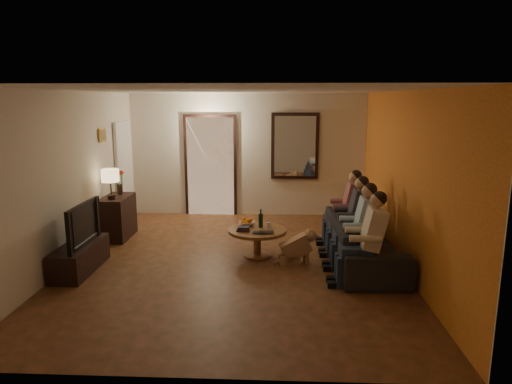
{
  "coord_description": "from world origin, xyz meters",
  "views": [
    {
      "loc": [
        0.62,
        -6.67,
        2.48
      ],
      "look_at": [
        0.3,
        0.3,
        1.05
      ],
      "focal_mm": 32.0,
      "sensor_mm": 36.0,
      "label": 1
    }
  ],
  "objects_px": {
    "dresser": "(117,217)",
    "bowl": "(247,223)",
    "person_c": "(353,220)",
    "laptop": "(263,233)",
    "person_a": "(368,243)",
    "dog": "(296,246)",
    "wine_bottle": "(261,218)",
    "coffee_table": "(257,243)",
    "person_d": "(348,211)",
    "table_lamp": "(111,184)",
    "sofa": "(362,241)",
    "person_b": "(360,230)",
    "tv_stand": "(80,258)",
    "tv": "(77,224)"
  },
  "relations": [
    {
      "from": "tv_stand",
      "to": "sofa",
      "type": "relative_size",
      "value": 0.51
    },
    {
      "from": "laptop",
      "to": "person_a",
      "type": "bearing_deg",
      "value": -33.52
    },
    {
      "from": "dog",
      "to": "wine_bottle",
      "type": "xyz_separation_m",
      "value": [
        -0.55,
        0.41,
        0.32
      ]
    },
    {
      "from": "dresser",
      "to": "laptop",
      "type": "distance_m",
      "value": 2.92
    },
    {
      "from": "person_b",
      "to": "bowl",
      "type": "distance_m",
      "value": 1.86
    },
    {
      "from": "person_c",
      "to": "laptop",
      "type": "xyz_separation_m",
      "value": [
        -1.42,
        -0.37,
        -0.14
      ]
    },
    {
      "from": "laptop",
      "to": "tv_stand",
      "type": "bearing_deg",
      "value": -173.25
    },
    {
      "from": "coffee_table",
      "to": "wine_bottle",
      "type": "xyz_separation_m",
      "value": [
        0.05,
        0.1,
        0.38
      ]
    },
    {
      "from": "wine_bottle",
      "to": "laptop",
      "type": "bearing_deg",
      "value": -82.5
    },
    {
      "from": "sofa",
      "to": "person_b",
      "type": "xyz_separation_m",
      "value": [
        -0.1,
        -0.3,
        0.26
      ]
    },
    {
      "from": "person_c",
      "to": "laptop",
      "type": "distance_m",
      "value": 1.48
    },
    {
      "from": "sofa",
      "to": "person_c",
      "type": "height_order",
      "value": "person_c"
    },
    {
      "from": "table_lamp",
      "to": "dog",
      "type": "bearing_deg",
      "value": -17.1
    },
    {
      "from": "table_lamp",
      "to": "person_a",
      "type": "relative_size",
      "value": 0.45
    },
    {
      "from": "person_a",
      "to": "person_c",
      "type": "bearing_deg",
      "value": 90.0
    },
    {
      "from": "dresser",
      "to": "person_c",
      "type": "bearing_deg",
      "value": -10.96
    },
    {
      "from": "person_a",
      "to": "laptop",
      "type": "relative_size",
      "value": 3.65
    },
    {
      "from": "coffee_table",
      "to": "wine_bottle",
      "type": "distance_m",
      "value": 0.4
    },
    {
      "from": "bowl",
      "to": "tv",
      "type": "bearing_deg",
      "value": -157.89
    },
    {
      "from": "laptop",
      "to": "dog",
      "type": "bearing_deg",
      "value": -7.03
    },
    {
      "from": "dresser",
      "to": "tv",
      "type": "xyz_separation_m",
      "value": [
        0.0,
        -1.64,
        0.33
      ]
    },
    {
      "from": "sofa",
      "to": "person_b",
      "type": "relative_size",
      "value": 1.95
    },
    {
      "from": "tv",
      "to": "person_d",
      "type": "relative_size",
      "value": 0.89
    },
    {
      "from": "dresser",
      "to": "laptop",
      "type": "relative_size",
      "value": 2.61
    },
    {
      "from": "dresser",
      "to": "dog",
      "type": "relative_size",
      "value": 1.53
    },
    {
      "from": "sofa",
      "to": "person_c",
      "type": "distance_m",
      "value": 0.41
    },
    {
      "from": "tv_stand",
      "to": "person_a",
      "type": "height_order",
      "value": "person_a"
    },
    {
      "from": "sofa",
      "to": "person_a",
      "type": "bearing_deg",
      "value": 172.34
    },
    {
      "from": "sofa",
      "to": "person_c",
      "type": "xyz_separation_m",
      "value": [
        -0.1,
        0.3,
        0.26
      ]
    },
    {
      "from": "dresser",
      "to": "person_a",
      "type": "xyz_separation_m",
      "value": [
        4.09,
        -1.99,
        0.22
      ]
    },
    {
      "from": "person_a",
      "to": "tv",
      "type": "bearing_deg",
      "value": 175.01
    },
    {
      "from": "sofa",
      "to": "tv",
      "type": "bearing_deg",
      "value": 96.05
    },
    {
      "from": "person_d",
      "to": "laptop",
      "type": "height_order",
      "value": "person_d"
    },
    {
      "from": "person_b",
      "to": "person_c",
      "type": "height_order",
      "value": "same"
    },
    {
      "from": "dresser",
      "to": "person_c",
      "type": "distance_m",
      "value": 4.18
    },
    {
      "from": "laptop",
      "to": "wine_bottle",
      "type": "bearing_deg",
      "value": 94.23
    },
    {
      "from": "dresser",
      "to": "tv",
      "type": "height_order",
      "value": "tv"
    },
    {
      "from": "person_a",
      "to": "dog",
      "type": "distance_m",
      "value": 1.26
    },
    {
      "from": "dog",
      "to": "coffee_table",
      "type": "relative_size",
      "value": 0.6
    },
    {
      "from": "sofa",
      "to": "table_lamp",
      "type": "bearing_deg",
      "value": 76.92
    },
    {
      "from": "person_c",
      "to": "dog",
      "type": "xyz_separation_m",
      "value": [
        -0.92,
        -0.4,
        -0.32
      ]
    },
    {
      "from": "tv_stand",
      "to": "person_d",
      "type": "distance_m",
      "value": 4.36
    },
    {
      "from": "person_d",
      "to": "wine_bottle",
      "type": "xyz_separation_m",
      "value": [
        -1.47,
        -0.59,
        0.01
      ]
    },
    {
      "from": "table_lamp",
      "to": "tv",
      "type": "height_order",
      "value": "table_lamp"
    },
    {
      "from": "person_d",
      "to": "dog",
      "type": "height_order",
      "value": "person_d"
    },
    {
      "from": "table_lamp",
      "to": "wine_bottle",
      "type": "distance_m",
      "value": 2.72
    },
    {
      "from": "sofa",
      "to": "dog",
      "type": "xyz_separation_m",
      "value": [
        -1.02,
        -0.1,
        -0.06
      ]
    },
    {
      "from": "person_a",
      "to": "wine_bottle",
      "type": "relative_size",
      "value": 3.87
    },
    {
      "from": "tv_stand",
      "to": "bowl",
      "type": "relative_size",
      "value": 4.65
    },
    {
      "from": "dresser",
      "to": "bowl",
      "type": "height_order",
      "value": "dresser"
    }
  ]
}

